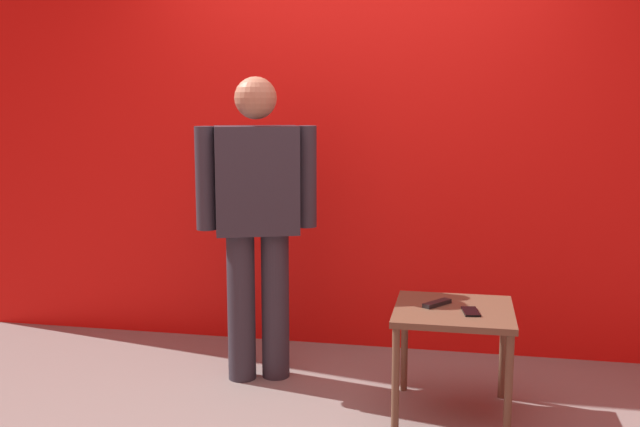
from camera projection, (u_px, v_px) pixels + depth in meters
name	position (u px, v px, depth m)	size (l,w,h in m)	color
ground_plane	(318.00, 427.00, 3.38)	(12.00, 12.00, 0.00)	gray
back_wall_red	(359.00, 75.00, 4.32)	(5.00, 0.12, 3.31)	red
standing_person	(257.00, 213.00, 3.86)	(0.64, 0.35, 1.63)	#2D2D38
side_table	(453.00, 323.00, 3.46)	(0.56, 0.56, 0.53)	brown
cell_phone	(471.00, 312.00, 3.38)	(0.07, 0.14, 0.01)	black
tv_remote	(437.00, 303.00, 3.50)	(0.04, 0.17, 0.02)	black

